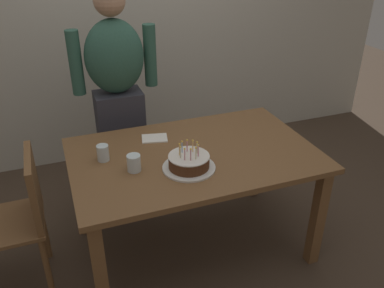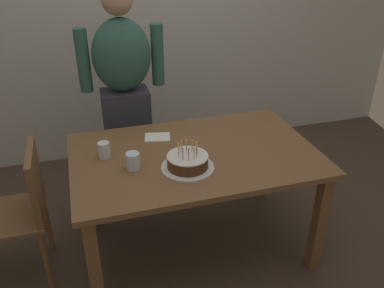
# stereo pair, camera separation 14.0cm
# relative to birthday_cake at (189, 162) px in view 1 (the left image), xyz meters

# --- Properties ---
(ground_plane) EXTENTS (10.00, 10.00, 0.00)m
(ground_plane) POSITION_rel_birthday_cake_xyz_m (0.09, 0.16, -0.78)
(ground_plane) COLOR #47382B
(back_wall) EXTENTS (5.20, 0.10, 2.60)m
(back_wall) POSITION_rel_birthday_cake_xyz_m (0.09, 1.71, 0.52)
(back_wall) COLOR beige
(back_wall) RESTS_ON ground_plane
(dining_table) EXTENTS (1.50, 0.96, 0.74)m
(dining_table) POSITION_rel_birthday_cake_xyz_m (0.09, 0.16, -0.14)
(dining_table) COLOR brown
(dining_table) RESTS_ON ground_plane
(birthday_cake) EXTENTS (0.31, 0.31, 0.16)m
(birthday_cake) POSITION_rel_birthday_cake_xyz_m (0.00, 0.00, 0.00)
(birthday_cake) COLOR white
(birthday_cake) RESTS_ON dining_table
(water_glass_near) EXTENTS (0.08, 0.08, 0.10)m
(water_glass_near) POSITION_rel_birthday_cake_xyz_m (-0.30, 0.09, 0.01)
(water_glass_near) COLOR silver
(water_glass_near) RESTS_ON dining_table
(water_glass_far) EXTENTS (0.07, 0.07, 0.10)m
(water_glass_far) POSITION_rel_birthday_cake_xyz_m (-0.44, 0.27, 0.01)
(water_glass_far) COLOR silver
(water_glass_far) RESTS_ON dining_table
(napkin_stack) EXTENTS (0.19, 0.16, 0.01)m
(napkin_stack) POSITION_rel_birthday_cake_xyz_m (-0.09, 0.43, -0.04)
(napkin_stack) COLOR white
(napkin_stack) RESTS_ON dining_table
(person_man_bearded) EXTENTS (0.61, 0.27, 1.66)m
(person_man_bearded) POSITION_rel_birthday_cake_xyz_m (-0.22, 0.88, 0.09)
(person_man_bearded) COLOR #33333D
(person_man_bearded) RESTS_ON ground_plane
(dining_chair) EXTENTS (0.42, 0.42, 0.87)m
(dining_chair) POSITION_rel_birthday_cake_xyz_m (-0.95, 0.22, -0.26)
(dining_chair) COLOR brown
(dining_chair) RESTS_ON ground_plane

